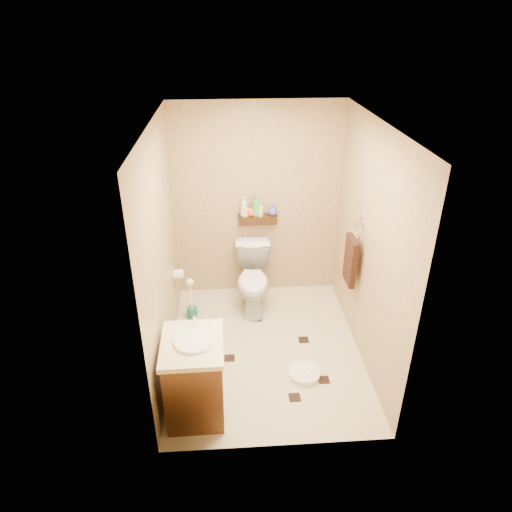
{
  "coord_description": "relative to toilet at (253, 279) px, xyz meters",
  "views": [
    {
      "loc": [
        -0.38,
        -3.86,
        3.22
      ],
      "look_at": [
        -0.09,
        0.25,
        1.01
      ],
      "focal_mm": 32.0,
      "sensor_mm": 36.0,
      "label": 1
    }
  ],
  "objects": [
    {
      "name": "wall_shelf",
      "position": [
        0.08,
        0.34,
        0.64
      ],
      "size": [
        0.46,
        0.14,
        0.1
      ],
      "primitive_type": "cube",
      "color": "#35200E",
      "rests_on": "wall_back"
    },
    {
      "name": "wall_right",
      "position": [
        1.08,
        -0.83,
        0.82
      ],
      "size": [
        0.04,
        2.5,
        2.4
      ],
      "primitive_type": "cube",
      "color": "tan",
      "rests_on": "ground"
    },
    {
      "name": "towel_ring",
      "position": [
        0.99,
        -0.58,
        0.56
      ],
      "size": [
        0.12,
        0.3,
        0.76
      ],
      "color": "silver",
      "rests_on": "wall_right"
    },
    {
      "name": "bottle_e",
      "position": [
        0.1,
        0.34,
        0.77
      ],
      "size": [
        0.1,
        0.1,
        0.18
      ],
      "primitive_type": "imported",
      "rotation": [
        0.0,
        0.0,
        2.75
      ],
      "color": "#FFCB54",
      "rests_on": "wall_shelf"
    },
    {
      "name": "ceiling",
      "position": [
        0.08,
        -0.83,
        2.02
      ],
      "size": [
        2.0,
        2.5,
        0.02
      ],
      "primitive_type": "cube",
      "color": "silver",
      "rests_on": "wall_back"
    },
    {
      "name": "bottle_a",
      "position": [
        -0.09,
        0.34,
        0.81
      ],
      "size": [
        0.11,
        0.11,
        0.25
      ],
      "primitive_type": "imported",
      "rotation": [
        0.0,
        0.0,
        1.71
      ],
      "color": "silver",
      "rests_on": "wall_shelf"
    },
    {
      "name": "wall_left",
      "position": [
        -0.92,
        -0.83,
        0.82
      ],
      "size": [
        0.04,
        2.5,
        2.4
      ],
      "primitive_type": "cube",
      "color": "tan",
      "rests_on": "ground"
    },
    {
      "name": "wall_back",
      "position": [
        0.08,
        0.42,
        0.82
      ],
      "size": [
        2.0,
        0.04,
        2.4
      ],
      "primitive_type": "cube",
      "color": "tan",
      "rests_on": "ground"
    },
    {
      "name": "wall_front",
      "position": [
        0.08,
        -2.08,
        0.82
      ],
      "size": [
        2.0,
        0.04,
        2.4
      ],
      "primitive_type": "cube",
      "color": "tan",
      "rests_on": "ground"
    },
    {
      "name": "toilet",
      "position": [
        0.0,
        0.0,
        0.0
      ],
      "size": [
        0.46,
        0.77,
        0.77
      ],
      "primitive_type": "imported",
      "rotation": [
        0.0,
        0.0,
        -0.04
      ],
      "color": "white",
      "rests_on": "ground"
    },
    {
      "name": "floor_accents",
      "position": [
        0.1,
        -0.87,
        -0.38
      ],
      "size": [
        1.26,
        1.39,
        0.01
      ],
      "color": "black",
      "rests_on": "ground"
    },
    {
      "name": "bottle_d",
      "position": [
        0.06,
        0.34,
        0.82
      ],
      "size": [
        0.14,
        0.14,
        0.27
      ],
      "primitive_type": "imported",
      "rotation": [
        0.0,
        0.0,
        3.82
      ],
      "color": "green",
      "rests_on": "wall_shelf"
    },
    {
      "name": "bathroom_scale",
      "position": [
        0.43,
        -1.27,
        -0.35
      ],
      "size": [
        0.32,
        0.32,
        0.06
      ],
      "rotation": [
        0.0,
        0.0,
        0.02
      ],
      "color": "white",
      "rests_on": "ground"
    },
    {
      "name": "bottle_b",
      "position": [
        -0.07,
        0.34,
        0.76
      ],
      "size": [
        0.1,
        0.1,
        0.16
      ],
      "primitive_type": "imported",
      "rotation": [
        0.0,
        0.0,
        3.7
      ],
      "color": "yellow",
      "rests_on": "wall_shelf"
    },
    {
      "name": "bottle_c",
      "position": [
        -0.01,
        0.34,
        0.76
      ],
      "size": [
        0.15,
        0.15,
        0.14
      ],
      "primitive_type": "imported",
      "rotation": [
        0.0,
        0.0,
        0.51
      ],
      "color": "#CD5318",
      "rests_on": "wall_shelf"
    },
    {
      "name": "ground",
      "position": [
        0.08,
        -0.83,
        -0.38
      ],
      "size": [
        2.5,
        2.5,
        0.0
      ],
      "primitive_type": "plane",
      "color": "beige",
      "rests_on": "ground"
    },
    {
      "name": "bottle_f",
      "position": [
        0.26,
        0.34,
        0.76
      ],
      "size": [
        0.14,
        0.14,
        0.15
      ],
      "primitive_type": "imported",
      "rotation": [
        0.0,
        0.0,
        2.89
      ],
      "color": "#444AAA",
      "rests_on": "wall_shelf"
    },
    {
      "name": "vanity",
      "position": [
        -0.62,
        -1.63,
        0.02
      ],
      "size": [
        0.53,
        0.64,
        0.9
      ],
      "rotation": [
        0.0,
        0.0,
        0.01
      ],
      "color": "brown",
      "rests_on": "ground"
    },
    {
      "name": "toilet_brush",
      "position": [
        -0.74,
        -0.19,
        -0.19
      ],
      "size": [
        0.12,
        0.12,
        0.54
      ],
      "color": "#186260",
      "rests_on": "ground"
    },
    {
      "name": "toilet_paper",
      "position": [
        -0.86,
        -0.18,
        0.22
      ],
      "size": [
        0.12,
        0.11,
        0.12
      ],
      "color": "white",
      "rests_on": "wall_left"
    }
  ]
}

